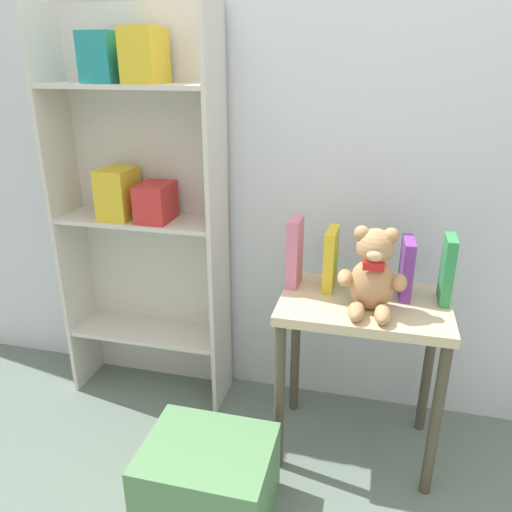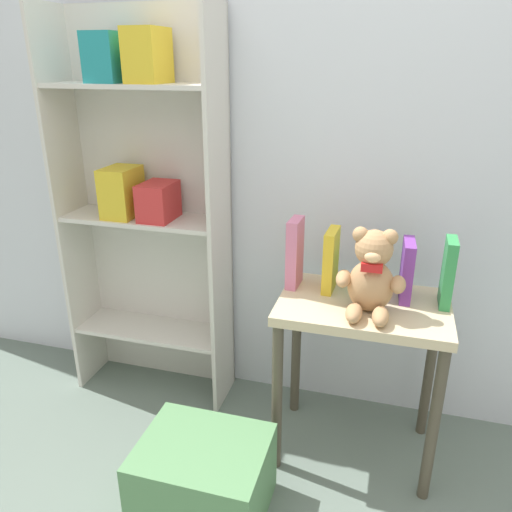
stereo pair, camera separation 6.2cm
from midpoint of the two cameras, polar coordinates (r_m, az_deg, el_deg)
wall_back at (r=2.04m, az=13.15°, el=14.44°), size 4.80×0.06×2.50m
bookshelf_side at (r=2.20m, az=-11.74°, el=7.07°), size 0.72×0.25×1.69m
display_table at (r=1.92m, az=12.86°, el=-8.39°), size 0.61×0.41×0.66m
teddy_bear at (r=1.75m, az=14.06°, el=-2.15°), size 0.23×0.21×0.30m
book_standing_pink at (r=1.91m, az=5.39°, el=0.36°), size 0.05×0.12×0.27m
book_standing_yellow at (r=1.90m, az=9.48°, el=-0.47°), size 0.04×0.14×0.24m
book_standing_teal at (r=1.90m, az=13.59°, el=-1.26°), size 0.04×0.12×0.20m
book_standing_purple at (r=1.89m, az=17.75°, el=-1.56°), size 0.05×0.15×0.22m
book_standing_green at (r=1.89m, az=21.97°, el=-1.78°), size 0.04×0.12×0.25m
storage_bin at (r=1.89m, az=-4.98°, el=-23.96°), size 0.43×0.35×0.28m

